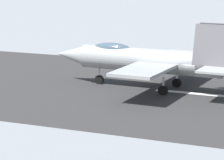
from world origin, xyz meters
The scene contains 3 objects.
ground_plane centered at (0.00, 0.00, 0.00)m, with size 400.00×400.00×0.00m, color gray.
runway_strip centered at (-0.02, 0.00, 0.01)m, with size 240.00×26.00×0.02m.
fighter_jet centered at (4.39, -0.23, 2.44)m, with size 16.48×13.41×5.64m.
Camera 1 is at (-11.22, 43.76, 10.15)m, focal length 92.66 mm.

